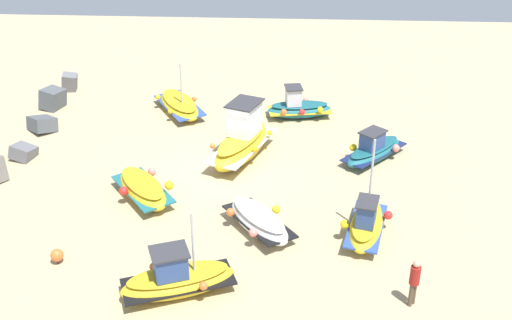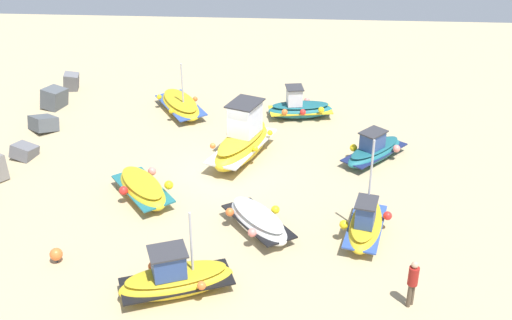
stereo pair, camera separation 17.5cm
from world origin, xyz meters
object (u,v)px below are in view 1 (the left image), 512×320
fishing_boat_1 (299,108)px  fishing_boat_7 (143,189)px  fishing_boat_0 (242,141)px  fishing_boat_4 (259,221)px  fishing_boat_5 (177,279)px  person_walking (414,280)px  fishing_boat_3 (366,224)px  mooring_buoy_0 (57,255)px  fishing_boat_6 (374,150)px  fishing_boat_2 (179,105)px

fishing_boat_1 → fishing_boat_7: (-8.29, 6.19, -0.07)m
fishing_boat_0 → fishing_boat_4: fishing_boat_0 is taller
fishing_boat_4 → fishing_boat_7: 5.15m
fishing_boat_5 → person_walking: (-0.15, -7.38, 0.42)m
fishing_boat_3 → mooring_buoy_0: 10.89m
fishing_boat_0 → fishing_boat_3: 7.60m
fishing_boat_7 → mooring_buoy_0: bearing=-61.6°
fishing_boat_5 → mooring_buoy_0: 4.55m
fishing_boat_3 → fishing_boat_4: 3.89m
fishing_boat_6 → fishing_boat_1: bearing=-100.8°
fishing_boat_1 → mooring_buoy_0: bearing=47.6°
fishing_boat_3 → fishing_boat_6: bearing=-175.3°
fishing_boat_0 → fishing_boat_2: 6.07m
person_walking → fishing_boat_6: bearing=-45.7°
fishing_boat_7 → mooring_buoy_0: (-4.34, 2.03, -0.12)m
fishing_boat_4 → fishing_boat_7: size_ratio=0.97×
fishing_boat_3 → fishing_boat_6: fishing_boat_3 is taller
fishing_boat_1 → fishing_boat_7: 10.34m
fishing_boat_2 → person_walking: bearing=-176.4°
fishing_boat_1 → fishing_boat_0: bearing=52.3°
fishing_boat_2 → person_walking: size_ratio=2.44×
fishing_boat_3 → person_walking: bearing=29.8°
fishing_boat_0 → person_walking: (-9.44, -6.02, 0.09)m
fishing_boat_6 → fishing_boat_7: fishing_boat_6 is taller
fishing_boat_5 → person_walking: fishing_boat_5 is taller
fishing_boat_1 → fishing_boat_3: fishing_boat_3 is taller
fishing_boat_2 → fishing_boat_6: fishing_boat_2 is taller
fishing_boat_3 → fishing_boat_4: size_ratio=1.12×
fishing_boat_6 → fishing_boat_3: bearing=33.7°
fishing_boat_3 → mooring_buoy_0: (-2.23, 10.65, -0.21)m
fishing_boat_0 → fishing_boat_7: (-3.67, 3.69, -0.43)m
fishing_boat_6 → fishing_boat_0: bearing=-45.8°
fishing_boat_3 → fishing_boat_7: size_ratio=1.09×
mooring_buoy_0 → person_walking: bearing=-97.0°
fishing_boat_5 → fishing_boat_7: size_ratio=1.11×
fishing_boat_4 → fishing_boat_6: bearing=-75.7°
fishing_boat_0 → fishing_boat_2: fishing_boat_2 is taller
fishing_boat_0 → fishing_boat_5: fishing_boat_5 is taller
fishing_boat_0 → fishing_boat_7: 5.22m
fishing_boat_1 → fishing_boat_2: fishing_boat_2 is taller
fishing_boat_7 → person_walking: size_ratio=2.10×
fishing_boat_2 → fishing_boat_7: fishing_boat_2 is taller
fishing_boat_2 → fishing_boat_3: fishing_boat_3 is taller
fishing_boat_0 → fishing_boat_1: fishing_boat_0 is taller
fishing_boat_4 → person_walking: bearing=-163.7°
fishing_boat_2 → fishing_boat_0: bearing=-173.6°
fishing_boat_1 → fishing_boat_2: 6.13m
fishing_boat_2 → fishing_boat_4: (-10.53, -4.67, 0.03)m
fishing_boat_3 → fishing_boat_4: (0.08, 3.89, -0.10)m
fishing_boat_0 → person_walking: 11.20m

